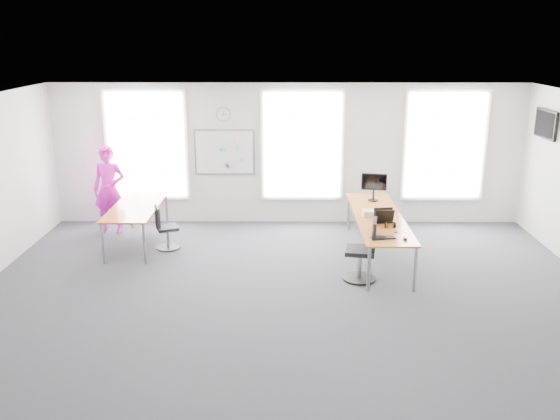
{
  "coord_description": "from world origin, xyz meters",
  "views": [
    {
      "loc": [
        -0.07,
        -8.4,
        3.96
      ],
      "look_at": [
        -0.15,
        1.2,
        1.1
      ],
      "focal_mm": 38.0,
      "sensor_mm": 36.0,
      "label": 1
    }
  ],
  "objects_px": {
    "chair_left": "(165,230)",
    "person": "(109,190)",
    "headphones": "(390,225)",
    "monitor": "(374,185)",
    "desk_left": "(136,209)",
    "keyboard": "(383,238)",
    "desk_right": "(378,219)",
    "chair_right": "(364,254)"
  },
  "relations": [
    {
      "from": "desk_left",
      "to": "keyboard",
      "type": "relative_size",
      "value": 5.45
    },
    {
      "from": "desk_left",
      "to": "monitor",
      "type": "xyz_separation_m",
      "value": [
        4.63,
        0.41,
        0.39
      ]
    },
    {
      "from": "chair_right",
      "to": "headphones",
      "type": "relative_size",
      "value": 5.71
    },
    {
      "from": "chair_right",
      "to": "monitor",
      "type": "relative_size",
      "value": 1.91
    },
    {
      "from": "desk_left",
      "to": "keyboard",
      "type": "xyz_separation_m",
      "value": [
        4.47,
        -1.85,
        0.07
      ]
    },
    {
      "from": "chair_left",
      "to": "keyboard",
      "type": "xyz_separation_m",
      "value": [
        3.89,
        -1.61,
        0.42
      ]
    },
    {
      "from": "headphones",
      "to": "monitor",
      "type": "height_order",
      "value": "monitor"
    },
    {
      "from": "chair_left",
      "to": "keyboard",
      "type": "relative_size",
      "value": 2.15
    },
    {
      "from": "chair_right",
      "to": "keyboard",
      "type": "relative_size",
      "value": 2.66
    },
    {
      "from": "desk_left",
      "to": "person",
      "type": "distance_m",
      "value": 1.07
    },
    {
      "from": "monitor",
      "to": "headphones",
      "type": "bearing_deg",
      "value": -78.83
    },
    {
      "from": "desk_right",
      "to": "chair_right",
      "type": "relative_size",
      "value": 3.05
    },
    {
      "from": "monitor",
      "to": "person",
      "type": "bearing_deg",
      "value": -173.97
    },
    {
      "from": "person",
      "to": "keyboard",
      "type": "bearing_deg",
      "value": -22.52
    },
    {
      "from": "person",
      "to": "monitor",
      "type": "xyz_separation_m",
      "value": [
        5.35,
        -0.36,
        0.21
      ]
    },
    {
      "from": "chair_right",
      "to": "keyboard",
      "type": "distance_m",
      "value": 0.46
    },
    {
      "from": "keyboard",
      "to": "person",
      "type": "bearing_deg",
      "value": 138.72
    },
    {
      "from": "desk_left",
      "to": "chair_right",
      "type": "bearing_deg",
      "value": -22.18
    },
    {
      "from": "desk_left",
      "to": "chair_left",
      "type": "distance_m",
      "value": 0.72
    },
    {
      "from": "chair_left",
      "to": "monitor",
      "type": "distance_m",
      "value": 4.16
    },
    {
      "from": "desk_right",
      "to": "headphones",
      "type": "bearing_deg",
      "value": -82.36
    },
    {
      "from": "person",
      "to": "monitor",
      "type": "relative_size",
      "value": 3.27
    },
    {
      "from": "chair_left",
      "to": "headphones",
      "type": "xyz_separation_m",
      "value": [
        4.08,
        -1.07,
        0.46
      ]
    },
    {
      "from": "person",
      "to": "keyboard",
      "type": "distance_m",
      "value": 5.81
    },
    {
      "from": "desk_right",
      "to": "person",
      "type": "xyz_separation_m",
      "value": [
        -5.3,
        1.39,
        0.17
      ]
    },
    {
      "from": "desk_left",
      "to": "headphones",
      "type": "relative_size",
      "value": 11.7
    },
    {
      "from": "keyboard",
      "to": "desk_left",
      "type": "bearing_deg",
      "value": 143.01
    },
    {
      "from": "person",
      "to": "keyboard",
      "type": "xyz_separation_m",
      "value": [
        5.19,
        -2.62,
        -0.11
      ]
    },
    {
      "from": "chair_right",
      "to": "headphones",
      "type": "xyz_separation_m",
      "value": [
        0.48,
        0.41,
        0.37
      ]
    },
    {
      "from": "headphones",
      "to": "chair_left",
      "type": "bearing_deg",
      "value": 154.37
    },
    {
      "from": "chair_left",
      "to": "person",
      "type": "xyz_separation_m",
      "value": [
        -1.31,
        1.0,
        0.53
      ]
    },
    {
      "from": "keyboard",
      "to": "monitor",
      "type": "relative_size",
      "value": 0.72
    },
    {
      "from": "desk_right",
      "to": "chair_right",
      "type": "height_order",
      "value": "chair_right"
    },
    {
      "from": "chair_right",
      "to": "monitor",
      "type": "xyz_separation_m",
      "value": [
        0.44,
        2.12,
        0.65
      ]
    },
    {
      "from": "desk_right",
      "to": "desk_left",
      "type": "distance_m",
      "value": 4.62
    },
    {
      "from": "monitor",
      "to": "chair_left",
      "type": "bearing_deg",
      "value": -161.07
    },
    {
      "from": "desk_right",
      "to": "person",
      "type": "bearing_deg",
      "value": 165.26
    },
    {
      "from": "desk_right",
      "to": "chair_left",
      "type": "xyz_separation_m",
      "value": [
        -3.99,
        0.39,
        -0.36
      ]
    },
    {
      "from": "desk_left",
      "to": "person",
      "type": "bearing_deg",
      "value": 133.28
    },
    {
      "from": "desk_right",
      "to": "monitor",
      "type": "bearing_deg",
      "value": 87.09
    },
    {
      "from": "chair_left",
      "to": "keyboard",
      "type": "bearing_deg",
      "value": -134.18
    },
    {
      "from": "desk_left",
      "to": "chair_left",
      "type": "xyz_separation_m",
      "value": [
        0.58,
        -0.23,
        -0.35
      ]
    }
  ]
}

